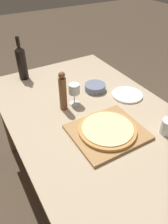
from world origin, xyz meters
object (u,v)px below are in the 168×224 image
(wine_bottle, at_px, (22,62))
(pizza, at_px, (107,129))
(small_bowl, at_px, (95,87))
(pepper_mill, at_px, (63,92))
(wine_glass, at_px, (74,90))

(wine_bottle, bearing_deg, pizza, -76.84)
(wine_bottle, height_order, small_bowl, wine_bottle)
(pizza, xyz_separation_m, small_bowl, (0.19, 0.42, -0.01))
(wine_bottle, distance_m, pepper_mill, 0.53)
(pepper_mill, height_order, small_bowl, pepper_mill)
(wine_glass, relative_size, small_bowl, 0.97)
(pepper_mill, bearing_deg, pizza, -72.31)
(pizza, height_order, pepper_mill, pepper_mill)
(pizza, relative_size, wine_glass, 2.23)
(pepper_mill, height_order, wine_glass, pepper_mill)
(pizza, bearing_deg, wine_glass, 93.42)
(pizza, height_order, small_bowl, small_bowl)
(wine_bottle, relative_size, wine_glass, 2.26)
(pizza, relative_size, small_bowl, 2.17)
(wine_glass, height_order, small_bowl, wine_glass)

